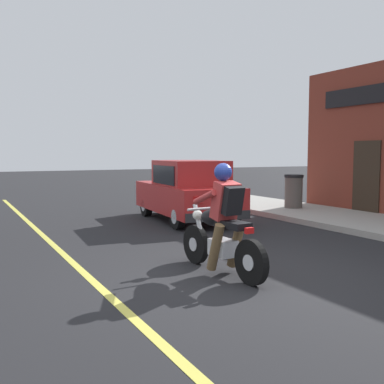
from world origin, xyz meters
name	(u,v)px	position (x,y,z in m)	size (l,w,h in m)	color
ground_plane	(234,278)	(0.00, 0.00, 0.00)	(80.00, 80.00, 0.00)	black
sidewalk_curb	(345,219)	(5.38, 3.00, 0.07)	(2.60, 22.00, 0.14)	#9E9B93
lane_stripe	(59,250)	(-1.80, 3.00, 0.00)	(0.12, 19.80, 0.01)	#D1C64C
motorcycle_with_rider	(222,228)	(-0.02, 0.30, 0.68)	(0.58, 2.02, 1.62)	black
car_hatchback	(187,192)	(1.90, 5.08, 0.77)	(1.94, 3.90, 1.57)	black
trash_bin	(294,191)	(5.44, 5.07, 0.64)	(0.56, 0.56, 0.98)	#514C47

